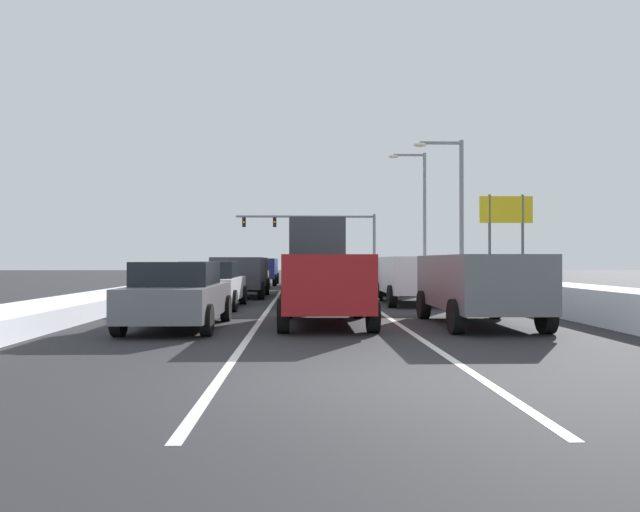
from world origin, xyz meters
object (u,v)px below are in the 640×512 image
at_px(street_lamp_right_near, 454,200).
at_px(sedan_white_left_lane_second, 211,284).
at_px(suv_green_center_lane_fourth, 310,269).
at_px(suv_charcoal_left_lane_third, 241,273).
at_px(suv_red_center_lane_nearest, 325,282).
at_px(suv_charcoal_right_lane_third, 386,272).
at_px(suv_navy_right_lane_fifth, 361,268).
at_px(suv_white_right_lane_second, 412,275).
at_px(roadside_sign_right, 506,219).
at_px(sedan_black_center_lane_fifth, 314,272).
at_px(traffic_light_gantry, 322,227).
at_px(suv_gray_right_lane_nearest, 478,283).
at_px(suv_navy_left_lane_fifth, 261,269).
at_px(sedan_gray_left_lane_nearest, 178,295).
at_px(suv_silver_center_lane_second, 313,275).
at_px(suv_tan_right_lane_fourth, 370,270).
at_px(box_truck_center_lane_third, 316,253).
at_px(street_lamp_right_mid, 420,206).
at_px(sedan_tan_left_lane_fourth, 249,275).

bearing_deg(street_lamp_right_near, sedan_white_left_lane_second, -133.01).
bearing_deg(suv_green_center_lane_fourth, sedan_white_left_lane_second, -101.45).
bearing_deg(suv_charcoal_left_lane_third, suv_red_center_lane_nearest, -74.09).
bearing_deg(suv_charcoal_right_lane_third, suv_navy_right_lane_fifth, 89.36).
distance_m(suv_white_right_lane_second, roadside_sign_right, 16.97).
bearing_deg(street_lamp_right_near, sedan_black_center_lane_fifth, 122.54).
distance_m(suv_white_right_lane_second, traffic_light_gantry, 39.41).
distance_m(suv_charcoal_left_lane_third, traffic_light_gantry, 35.56).
bearing_deg(suv_charcoal_right_lane_third, suv_gray_right_lane_nearest, -88.72).
bearing_deg(suv_charcoal_right_lane_third, suv_navy_left_lane_fifth, 121.52).
distance_m(traffic_light_gantry, street_lamp_right_near, 29.69).
height_order(suv_charcoal_right_lane_third, sedan_gray_left_lane_nearest, suv_charcoal_right_lane_third).
bearing_deg(suv_silver_center_lane_second, suv_red_center_lane_nearest, -88.60).
bearing_deg(suv_tan_right_lane_fourth, suv_charcoal_left_lane_third, -126.42).
bearing_deg(traffic_light_gantry, suv_charcoal_right_lane_third, -86.63).
bearing_deg(suv_navy_right_lane_fifth, traffic_light_gantry, 96.15).
relative_size(suv_silver_center_lane_second, roadside_sign_right, 0.89).
distance_m(suv_charcoal_left_lane_third, roadside_sign_right, 18.30).
bearing_deg(suv_tan_right_lane_fourth, roadside_sign_right, 11.06).
relative_size(suv_charcoal_right_lane_third, sedan_white_left_lane_second, 1.09).
bearing_deg(suv_navy_left_lane_fifth, suv_navy_right_lane_fifth, 23.24).
distance_m(suv_navy_right_lane_fifth, suv_charcoal_left_lane_third, 17.07).
relative_size(suv_navy_left_lane_fifth, roadside_sign_right, 0.89).
bearing_deg(sedan_gray_left_lane_nearest, sedan_black_center_lane_fifth, 82.76).
bearing_deg(suv_tan_right_lane_fourth, traffic_light_gantry, 94.18).
height_order(suv_white_right_lane_second, suv_tan_right_lane_fourth, same).
xyz_separation_m(box_truck_center_lane_third, suv_charcoal_left_lane_third, (-3.20, -2.92, -0.88)).
bearing_deg(suv_silver_center_lane_second, street_lamp_right_mid, 69.35).
height_order(sedan_black_center_lane_fifth, roadside_sign_right, roadside_sign_right).
bearing_deg(traffic_light_gantry, sedan_tan_left_lane_fourth, -99.34).
bearing_deg(box_truck_center_lane_third, suv_navy_right_lane_fifth, 75.16).
relative_size(suv_red_center_lane_nearest, sedan_black_center_lane_fifth, 1.09).
xyz_separation_m(sedan_gray_left_lane_nearest, suv_charcoal_left_lane_third, (0.26, 11.63, 0.25)).
bearing_deg(suv_navy_right_lane_fifth, sedan_tan_left_lane_fourth, -125.83).
height_order(suv_red_center_lane_nearest, suv_charcoal_left_lane_third, same).
bearing_deg(suv_red_center_lane_nearest, sedan_gray_left_lane_nearest, -168.95).
bearing_deg(sedan_tan_left_lane_fourth, sedan_white_left_lane_second, -90.87).
height_order(sedan_black_center_lane_fifth, sedan_tan_left_lane_fourth, same).
relative_size(suv_red_center_lane_nearest, roadside_sign_right, 0.89).
distance_m(suv_white_right_lane_second, suv_navy_left_lane_fifth, 18.20).
relative_size(box_truck_center_lane_third, traffic_light_gantry, 0.51).
height_order(suv_silver_center_lane_second, street_lamp_right_mid, street_lamp_right_mid).
relative_size(suv_white_right_lane_second, street_lamp_right_near, 0.62).
relative_size(suv_green_center_lane_fourth, sedan_gray_left_lane_nearest, 1.09).
bearing_deg(suv_navy_right_lane_fifth, suv_tan_right_lane_fourth, -91.27).
height_order(suv_charcoal_right_lane_third, suv_navy_right_lane_fifth, same).
bearing_deg(suv_red_center_lane_nearest, suv_gray_right_lane_nearest, -4.50).
height_order(sedan_white_left_lane_second, sedan_tan_left_lane_fourth, same).
xyz_separation_m(suv_tan_right_lane_fourth, suv_green_center_lane_fourth, (-3.39, 2.50, 0.00)).
bearing_deg(sedan_gray_left_lane_nearest, suv_white_right_lane_second, 48.19).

